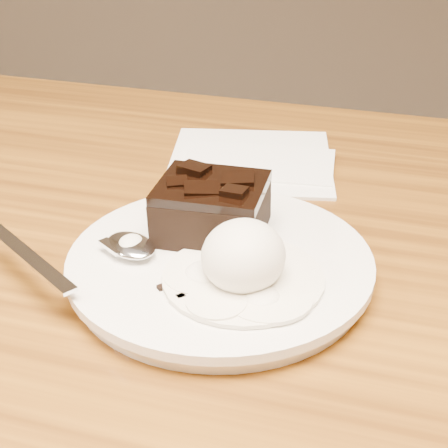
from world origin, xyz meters
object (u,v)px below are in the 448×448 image
(napkin, at_px, (250,159))
(plate, at_px, (220,267))
(ice_cream_scoop, at_px, (243,256))
(spoon, at_px, (131,247))
(brownie, at_px, (212,212))

(napkin, bearing_deg, plate, -81.28)
(ice_cream_scoop, xyz_separation_m, napkin, (-0.06, 0.23, -0.04))
(ice_cream_scoop, bearing_deg, napkin, 103.56)
(plate, distance_m, spoon, 0.07)
(plate, xyz_separation_m, ice_cream_scoop, (0.02, -0.03, 0.03))
(spoon, distance_m, napkin, 0.23)
(ice_cream_scoop, relative_size, spoon, 0.35)
(plate, xyz_separation_m, brownie, (-0.02, 0.03, 0.03))
(napkin, bearing_deg, brownie, -84.83)
(plate, height_order, spoon, spoon)
(plate, relative_size, ice_cream_scoop, 3.66)
(plate, relative_size, napkin, 1.39)
(ice_cream_scoop, height_order, napkin, ice_cream_scoop)
(ice_cream_scoop, xyz_separation_m, spoon, (-0.09, 0.01, -0.02))
(brownie, xyz_separation_m, spoon, (-0.05, -0.05, -0.01))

